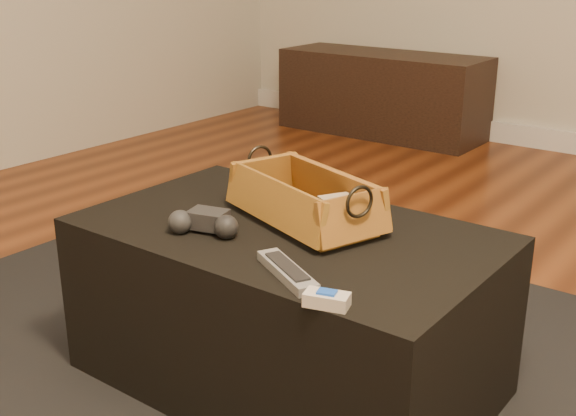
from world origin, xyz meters
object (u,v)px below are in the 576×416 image
Objects in this scene: media_cabinet at (382,94)px; ottoman at (286,306)px; wicker_basket at (305,202)px; silver_remote at (287,271)px; cream_gadget at (327,299)px; game_controller at (205,222)px; tv_remote at (295,210)px.

ottoman is at bearing -64.73° from media_cabinet.
wicker_basket reaches higher than silver_remote.
cream_gadget is (1.51, -2.84, 0.20)m from media_cabinet.
game_controller is 0.46m from cream_gadget.
game_controller is 1.96× the size of cream_gadget.
media_cabinet reaches higher than silver_remote.
tv_remote is (1.19, -2.50, 0.21)m from media_cabinet.
game_controller is at bearing 166.32° from silver_remote.
cream_gadget is at bearing -42.33° from ottoman.
media_cabinet is at bearing 115.98° from wicker_basket.
cream_gadget is (0.32, -0.34, -0.01)m from tv_remote.
wicker_basket is at bearing 83.14° from ottoman.
ottoman is at bearing 137.67° from cream_gadget.
game_controller is (-0.14, -0.21, -0.02)m from wicker_basket.
wicker_basket is at bearing 30.87° from tv_remote.
wicker_basket is 0.46m from cream_gadget.
tv_remote is 1.21× the size of game_controller.
ottoman is 5.49× the size of game_controller.
game_controller is 0.89× the size of silver_remote.
cream_gadget is (0.31, -0.28, 0.22)m from ottoman.
game_controller reaches higher than cream_gadget.
tv_remote reaches higher than cream_gadget.
game_controller is (1.08, -2.70, 0.21)m from media_cabinet.
media_cabinet is 2.92m from game_controller.
cream_gadget is at bearing -17.09° from game_controller.
silver_remote is 2.20× the size of cream_gadget.
ottoman is at bearing -59.78° from tv_remote.
tv_remote reaches higher than ottoman.
wicker_basket reaches higher than tv_remote.
media_cabinet is at bearing 118.09° from cream_gadget.
ottoman is 0.47m from cream_gadget.
media_cabinet is 2.83m from ottoman.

